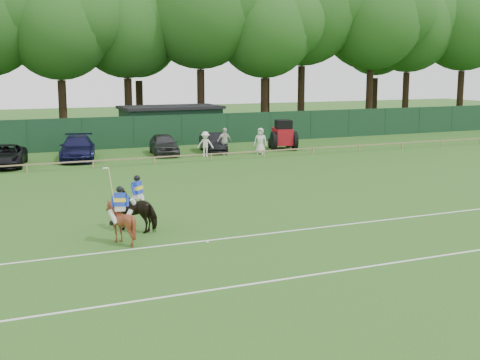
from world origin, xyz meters
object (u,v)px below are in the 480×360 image
estate_black (213,142)px  spectator_mid (224,141)px  suv_black (5,156)px  hatch_grey (164,144)px  spectator_left (205,144)px  spectator_right (260,141)px  tractor (283,135)px  sedan_navy (78,148)px  polo_ball (208,242)px  horse_chestnut (121,223)px  utility_shed (171,124)px  horse_dark (138,210)px

estate_black → spectator_mid: (0.12, -1.98, 0.28)m
suv_black → hatch_grey: size_ratio=1.11×
spectator_mid → spectator_left: bearing=-178.1°
spectator_left → spectator_mid: bearing=27.7°
spectator_right → tractor: tractor is taller
sedan_navy → polo_ball: size_ratio=62.04×
horse_chestnut → spectator_left: size_ratio=0.85×
spectator_right → polo_ball: 24.34m
utility_shed → horse_chestnut: bearing=-111.0°
horse_chestnut → tractor: (17.78, 21.36, 0.33)m
polo_ball → tractor: size_ratio=0.03×
estate_black → spectator_right: bearing=-31.6°
spectator_left → spectator_right: size_ratio=0.93×
spectator_mid → tractor: bearing=7.7°
horse_chestnut → spectator_right: bearing=-106.9°
suv_black → polo_ball: (5.29, -22.16, -0.65)m
horse_dark → sedan_navy: bearing=-137.4°
horse_dark → spectator_left: bearing=-162.0°
horse_dark → spectator_right: 22.92m
spectator_left → horse_chestnut: bearing=-97.0°
suv_black → spectator_mid: bearing=9.1°
suv_black → estate_black: (14.79, 1.41, 0.01)m
spectator_mid → spectator_right: spectator_mid is taller
horse_chestnut → suv_black: 20.96m
suv_black → spectator_mid: spectator_mid is taller
estate_black → polo_ball: 25.41m
horse_chestnut → spectator_right: size_ratio=0.79×
horse_dark → hatch_grey: horse_dark is taller
utility_shed → suv_black: bearing=-146.7°
utility_shed → estate_black: bearing=-84.3°
spectator_mid → polo_ball: (-9.62, -21.58, -0.94)m
suv_black → spectator_right: size_ratio=2.61×
sedan_navy → hatch_grey: bearing=13.0°
spectator_mid → utility_shed: 9.83m
estate_black → tractor: (5.45, -0.86, 0.38)m
estate_black → spectator_right: (2.74, -2.54, 0.25)m
sedan_navy → polo_ball: sedan_navy is taller
estate_black → spectator_mid: spectator_mid is taller
horse_dark → estate_black: horse_dark is taller
horse_dark → polo_ball: 3.48m
spectator_mid → spectator_right: (2.62, -0.56, -0.03)m
polo_ball → utility_shed: utility_shed is taller
horse_chestnut → spectator_mid: size_ratio=0.77×
hatch_grey → utility_shed: bearing=78.1°
sedan_navy → utility_shed: size_ratio=0.66×
horse_chestnut → tractor: tractor is taller
sedan_navy → polo_ball: bearing=-76.6°
spectator_mid → polo_ball: size_ratio=21.90×
estate_black → horse_dark: bearing=-107.4°
hatch_grey → spectator_mid: bearing=-16.7°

